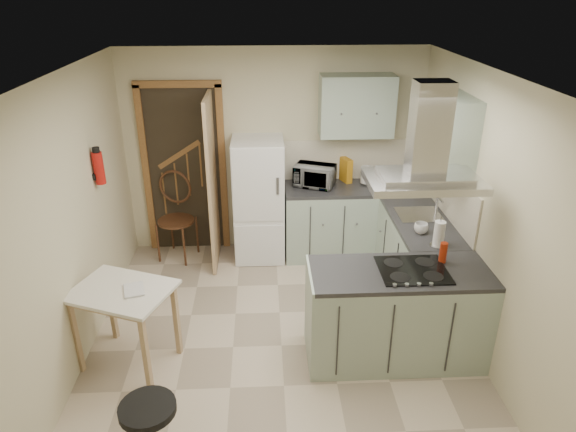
{
  "coord_description": "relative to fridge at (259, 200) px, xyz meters",
  "views": [
    {
      "loc": [
        -0.14,
        -3.92,
        3.16
      ],
      "look_at": [
        0.08,
        0.45,
        1.15
      ],
      "focal_mm": 32.0,
      "sensor_mm": 36.0,
      "label": 1
    }
  ],
  "objects": [
    {
      "name": "floor",
      "position": [
        0.2,
        -1.8,
        -0.75
      ],
      "size": [
        4.2,
        4.2,
        0.0
      ],
      "primitive_type": "plane",
      "color": "#C6B39A",
      "rests_on": "ground"
    },
    {
      "name": "ceiling",
      "position": [
        0.2,
        -1.8,
        1.75
      ],
      "size": [
        4.2,
        4.2,
        0.0
      ],
      "primitive_type": "plane",
      "rotation": [
        3.14,
        0.0,
        0.0
      ],
      "color": "silver",
      "rests_on": "back_wall"
    },
    {
      "name": "back_wall",
      "position": [
        0.2,
        0.3,
        0.5
      ],
      "size": [
        3.6,
        0.0,
        3.6
      ],
      "primitive_type": "plane",
      "rotation": [
        1.57,
        0.0,
        0.0
      ],
      "color": "beige",
      "rests_on": "floor"
    },
    {
      "name": "left_wall",
      "position": [
        -1.6,
        -1.8,
        0.5
      ],
      "size": [
        0.0,
        4.2,
        4.2
      ],
      "primitive_type": "plane",
      "rotation": [
        1.57,
        0.0,
        1.57
      ],
      "color": "beige",
      "rests_on": "floor"
    },
    {
      "name": "right_wall",
      "position": [
        2.0,
        -1.8,
        0.5
      ],
      "size": [
        0.0,
        4.2,
        4.2
      ],
      "primitive_type": "plane",
      "rotation": [
        1.57,
        0.0,
        -1.57
      ],
      "color": "beige",
      "rests_on": "floor"
    },
    {
      "name": "doorway",
      "position": [
        -0.9,
        0.27,
        0.3
      ],
      "size": [
        1.1,
        0.12,
        2.1
      ],
      "primitive_type": "cube",
      "color": "brown",
      "rests_on": "floor"
    },
    {
      "name": "fridge",
      "position": [
        0.0,
        0.0,
        0.0
      ],
      "size": [
        0.6,
        0.6,
        1.5
      ],
      "primitive_type": "cube",
      "color": "white",
      "rests_on": "floor"
    },
    {
      "name": "counter_back",
      "position": [
        0.86,
        0.0,
        -0.3
      ],
      "size": [
        1.08,
        0.6,
        0.9
      ],
      "primitive_type": "cube",
      "color": "#9EB2A0",
      "rests_on": "floor"
    },
    {
      "name": "counter_right",
      "position": [
        1.7,
        -0.68,
        -0.3
      ],
      "size": [
        0.6,
        1.95,
        0.9
      ],
      "primitive_type": "cube",
      "color": "#9EB2A0",
      "rests_on": "floor"
    },
    {
      "name": "splashback",
      "position": [
        1.16,
        0.29,
        0.4
      ],
      "size": [
        1.68,
        0.02,
        0.5
      ],
      "primitive_type": "cube",
      "color": "beige",
      "rests_on": "counter_back"
    },
    {
      "name": "wall_cabinet_back",
      "position": [
        1.15,
        0.12,
        1.1
      ],
      "size": [
        0.85,
        0.35,
        0.7
      ],
      "primitive_type": "cube",
      "color": "#9EB2A0",
      "rests_on": "back_wall"
    },
    {
      "name": "wall_cabinet_right",
      "position": [
        1.82,
        -0.95,
        1.1
      ],
      "size": [
        0.35,
        0.9,
        0.7
      ],
      "primitive_type": "cube",
      "color": "#9EB2A0",
      "rests_on": "right_wall"
    },
    {
      "name": "peninsula",
      "position": [
        1.22,
        -1.98,
        -0.3
      ],
      "size": [
        1.55,
        0.65,
        0.9
      ],
      "primitive_type": "cube",
      "color": "#9EB2A0",
      "rests_on": "floor"
    },
    {
      "name": "hob",
      "position": [
        1.32,
        -1.98,
        0.16
      ],
      "size": [
        0.58,
        0.5,
        0.01
      ],
      "primitive_type": "cube",
      "color": "black",
      "rests_on": "peninsula"
    },
    {
      "name": "extractor_hood",
      "position": [
        1.32,
        -1.98,
        0.97
      ],
      "size": [
        0.9,
        0.55,
        0.1
      ],
      "primitive_type": "cube",
      "color": "silver",
      "rests_on": "ceiling"
    },
    {
      "name": "sink",
      "position": [
        1.7,
        -0.85,
        0.16
      ],
      "size": [
        0.45,
        0.4,
        0.01
      ],
      "primitive_type": "cube",
      "color": "silver",
      "rests_on": "counter_right"
    },
    {
      "name": "fire_extinguisher",
      "position": [
        -1.54,
        -0.9,
        0.75
      ],
      "size": [
        0.1,
        0.1,
        0.32
      ],
      "primitive_type": "cylinder",
      "color": "#B2140F",
      "rests_on": "left_wall"
    },
    {
      "name": "drop_leaf_table",
      "position": [
        -1.17,
        -1.95,
        -0.37
      ],
      "size": [
        0.99,
        0.88,
        0.77
      ],
      "primitive_type": "cube",
      "rotation": [
        0.0,
        0.0,
        -0.38
      ],
      "color": "tan",
      "rests_on": "floor"
    },
    {
      "name": "bentwood_chair",
      "position": [
        -1.01,
        -0.01,
        -0.25
      ],
      "size": [
        0.56,
        0.56,
        0.99
      ],
      "primitive_type": "cube",
      "rotation": [
        0.0,
        0.0,
        -0.34
      ],
      "color": "#452417",
      "rests_on": "floor"
    },
    {
      "name": "microwave",
      "position": [
        0.68,
        0.05,
        0.28
      ],
      "size": [
        0.55,
        0.46,
        0.26
      ],
      "primitive_type": "imported",
      "rotation": [
        0.0,
        0.0,
        -0.38
      ],
      "color": "black",
      "rests_on": "counter_back"
    },
    {
      "name": "kettle",
      "position": [
        1.32,
        0.09,
        0.27
      ],
      "size": [
        0.21,
        0.21,
        0.24
      ],
      "primitive_type": "cylinder",
      "rotation": [
        0.0,
        0.0,
        -0.34
      ],
      "color": "silver",
      "rests_on": "counter_back"
    },
    {
      "name": "cereal_box",
      "position": [
        1.08,
        0.19,
        0.3
      ],
      "size": [
        0.14,
        0.21,
        0.29
      ],
      "primitive_type": "cube",
      "rotation": [
        0.0,
        0.0,
        0.35
      ],
      "color": "orange",
      "rests_on": "counter_back"
    },
    {
      "name": "soap_bottle",
      "position": [
        1.77,
        -0.27,
        0.24
      ],
      "size": [
        0.09,
        0.09,
        0.17
      ],
      "primitive_type": "imported",
      "rotation": [
        0.0,
        0.0,
        0.15
      ],
      "color": "silver",
      "rests_on": "counter_right"
    },
    {
      "name": "paper_towel",
      "position": [
        1.68,
        -1.54,
        0.28
      ],
      "size": [
        0.12,
        0.12,
        0.26
      ],
      "primitive_type": "cylinder",
      "rotation": [
        0.0,
        0.0,
        0.27
      ],
      "color": "white",
      "rests_on": "counter_right"
    },
    {
      "name": "cup",
      "position": [
        1.6,
        -1.28,
        0.2
      ],
      "size": [
        0.16,
        0.16,
        0.1
      ],
      "primitive_type": "imported",
      "rotation": [
        0.0,
        0.0,
        -0.22
      ],
      "color": "white",
      "rests_on": "counter_right"
    },
    {
      "name": "red_bottle",
      "position": [
        1.62,
        -1.85,
        0.24
      ],
      "size": [
        0.08,
        0.08,
        0.19
      ],
      "primitive_type": "cylinder",
      "rotation": [
        0.0,
        0.0,
        0.31
      ],
      "color": "#AA290E",
      "rests_on": "peninsula"
    },
    {
      "name": "book",
      "position": [
        -1.13,
        -2.0,
        0.07
      ],
      "size": [
        0.22,
        0.26,
        0.1
      ],
      "primitive_type": "imported",
      "rotation": [
        0.0,
        0.0,
        0.28
      ],
      "color": "#A6374F",
      "rests_on": "drop_leaf_table"
    }
  ]
}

